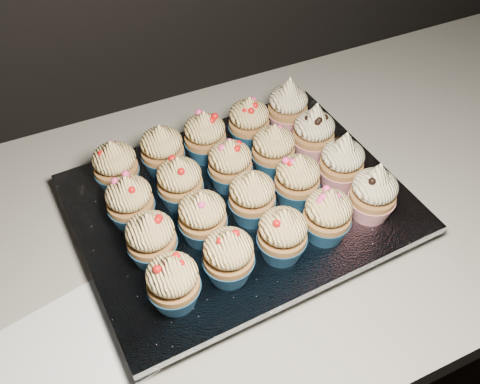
{
  "coord_description": "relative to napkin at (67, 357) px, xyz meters",
  "views": [
    {
      "loc": [
        -0.43,
        1.23,
        1.48
      ],
      "look_at": [
        -0.21,
        1.69,
        0.95
      ],
      "focal_mm": 40.0,
      "sensor_mm": 36.0,
      "label": 1
    }
  ],
  "objects": [
    {
      "name": "cupcake_18",
      "position": [
        0.34,
        0.22,
        0.07
      ],
      "size": [
        0.06,
        0.06,
        0.08
      ],
      "color": "navy",
      "rests_on": "foil_lining"
    },
    {
      "name": "cupcake_19",
      "position": [
        0.41,
        0.23,
        0.07
      ],
      "size": [
        0.06,
        0.06,
        0.1
      ],
      "color": "red",
      "rests_on": "foil_lining"
    },
    {
      "name": "cupcake_16",
      "position": [
        0.2,
        0.22,
        0.07
      ],
      "size": [
        0.06,
        0.06,
        0.08
      ],
      "color": "navy",
      "rests_on": "foil_lining"
    },
    {
      "name": "cupcake_0",
      "position": [
        0.14,
        -0.0,
        0.07
      ],
      "size": [
        0.06,
        0.06,
        0.08
      ],
      "color": "navy",
      "rests_on": "foil_lining"
    },
    {
      "name": "cupcake_7",
      "position": [
        0.28,
        0.08,
        0.07
      ],
      "size": [
        0.06,
        0.06,
        0.08
      ],
      "color": "navy",
      "rests_on": "foil_lining"
    },
    {
      "name": "cupcake_3",
      "position": [
        0.35,
        0.01,
        0.07
      ],
      "size": [
        0.06,
        0.06,
        0.08
      ],
      "color": "navy",
      "rests_on": "foil_lining"
    },
    {
      "name": "cabinet",
      "position": [
        0.49,
        0.13,
        -0.47
      ],
      "size": [
        2.4,
        0.6,
        0.86
      ],
      "primitive_type": "cube",
      "color": "black",
      "rests_on": "ground"
    },
    {
      "name": "cupcake_1",
      "position": [
        0.21,
        0.01,
        0.07
      ],
      "size": [
        0.06,
        0.06,
        0.08
      ],
      "color": "navy",
      "rests_on": "foil_lining"
    },
    {
      "name": "cupcake_5",
      "position": [
        0.14,
        0.07,
        0.07
      ],
      "size": [
        0.06,
        0.06,
        0.08
      ],
      "color": "navy",
      "rests_on": "foil_lining"
    },
    {
      "name": "cupcake_17",
      "position": [
        0.27,
        0.22,
        0.07
      ],
      "size": [
        0.06,
        0.06,
        0.08
      ],
      "color": "navy",
      "rests_on": "foil_lining"
    },
    {
      "name": "baking_tray",
      "position": [
        0.28,
        0.11,
        0.01
      ],
      "size": [
        0.43,
        0.33,
        0.02
      ],
      "primitive_type": "cube",
      "rotation": [
        0.0,
        0.0,
        0.05
      ],
      "color": "black",
      "rests_on": "worktop"
    },
    {
      "name": "cupcake_14",
      "position": [
        0.42,
        0.16,
        0.07
      ],
      "size": [
        0.06,
        0.06,
        0.1
      ],
      "color": "red",
      "rests_on": "foil_lining"
    },
    {
      "name": "cupcake_11",
      "position": [
        0.2,
        0.15,
        0.07
      ],
      "size": [
        0.06,
        0.06,
        0.08
      ],
      "color": "navy",
      "rests_on": "foil_lining"
    },
    {
      "name": "cupcake_4",
      "position": [
        0.43,
        0.02,
        0.07
      ],
      "size": [
        0.06,
        0.06,
        0.1
      ],
      "color": "red",
      "rests_on": "foil_lining"
    },
    {
      "name": "cupcake_15",
      "position": [
        0.13,
        0.21,
        0.07
      ],
      "size": [
        0.06,
        0.06,
        0.08
      ],
      "color": "navy",
      "rests_on": "foil_lining"
    },
    {
      "name": "cupcake_6",
      "position": [
        0.21,
        0.08,
        0.07
      ],
      "size": [
        0.06,
        0.06,
        0.08
      ],
      "color": "navy",
      "rests_on": "foil_lining"
    },
    {
      "name": "cupcake_13",
      "position": [
        0.35,
        0.15,
        0.07
      ],
      "size": [
        0.06,
        0.06,
        0.08
      ],
      "color": "navy",
      "rests_on": "foil_lining"
    },
    {
      "name": "cupcake_8",
      "position": [
        0.35,
        0.08,
        0.07
      ],
      "size": [
        0.06,
        0.06,
        0.08
      ],
      "color": "navy",
      "rests_on": "foil_lining"
    },
    {
      "name": "napkin",
      "position": [
        0.0,
        0.0,
        0.0
      ],
      "size": [
        0.19,
        0.19,
        0.0
      ],
      "primitive_type": "cube",
      "rotation": [
        0.0,
        0.0,
        0.21
      ],
      "color": "white",
      "rests_on": "worktop"
    },
    {
      "name": "worktop",
      "position": [
        0.49,
        0.13,
        -0.02
      ],
      "size": [
        2.44,
        0.64,
        0.04
      ],
      "primitive_type": "cube",
      "color": "beige",
      "rests_on": "cabinet"
    },
    {
      "name": "cupcake_2",
      "position": [
        0.28,
        0.01,
        0.07
      ],
      "size": [
        0.06,
        0.06,
        0.08
      ],
      "color": "navy",
      "rests_on": "foil_lining"
    },
    {
      "name": "foil_lining",
      "position": [
        0.28,
        0.11,
        0.03
      ],
      "size": [
        0.46,
        0.37,
        0.01
      ],
      "primitive_type": "cube",
      "rotation": [
        0.0,
        0.0,
        0.05
      ],
      "color": "silver",
      "rests_on": "baking_tray"
    },
    {
      "name": "cupcake_9",
      "position": [
        0.42,
        0.08,
        0.07
      ],
      "size": [
        0.06,
        0.06,
        0.1
      ],
      "color": "red",
      "rests_on": "foil_lining"
    },
    {
      "name": "cupcake_12",
      "position": [
        0.28,
        0.15,
        0.07
      ],
      "size": [
        0.06,
        0.06,
        0.08
      ],
      "color": "navy",
      "rests_on": "foil_lining"
    },
    {
      "name": "cupcake_10",
      "position": [
        0.13,
        0.14,
        0.07
      ],
      "size": [
        0.06,
        0.06,
        0.08
      ],
      "color": "navy",
      "rests_on": "foil_lining"
    }
  ]
}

